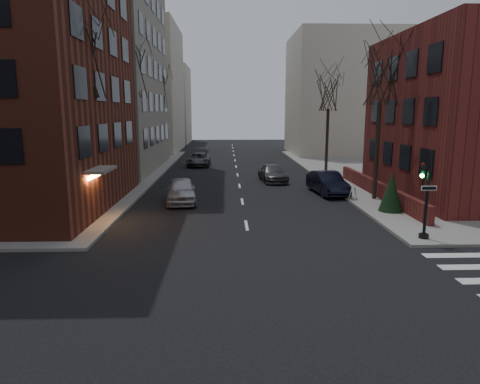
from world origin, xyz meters
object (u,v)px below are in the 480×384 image
object	(u,v)px
streetlamp_near	(128,134)
traffic_signal	(425,201)
streetlamp_far	(166,125)
sandwich_board	(353,193)
car_lane_gray	(273,173)
tree_right_a	(381,76)
car_lane_far	(199,159)
tree_left_c	(157,92)
tree_left_a	(78,61)
parked_sedan	(327,183)
car_lane_silver	(181,190)
tree_right_b	(329,93)
tree_left_b	(129,72)
evergreen_shrub	(391,192)

from	to	relation	value
streetlamp_near	traffic_signal	bearing A→B (deg)	-38.87
streetlamp_far	sandwich_board	xyz separation A→B (m)	(15.50, -24.19, -3.67)
traffic_signal	car_lane_gray	size ratio (longest dim) A/B	0.83
tree_right_a	car_lane_gray	distance (m)	12.49
traffic_signal	streetlamp_near	distance (m)	20.86
car_lane_gray	car_lane_far	xyz separation A→B (m)	(-6.92, 10.55, 0.00)
tree_left_c	tree_right_a	size ratio (longest dim) A/B	1.00
streetlamp_near	streetlamp_far	bearing A→B (deg)	90.00
traffic_signal	tree_left_a	size ratio (longest dim) A/B	0.39
streetlamp_near	parked_sedan	size ratio (longest dim) A/B	1.28
traffic_signal	tree_left_c	world-z (taller)	tree_left_c
tree_left_c	tree_right_a	world-z (taller)	same
tree_left_a	streetlamp_near	xyz separation A→B (m)	(0.60, 8.00, -4.23)
streetlamp_near	car_lane_far	distance (m)	15.74
car_lane_silver	parked_sedan	bearing A→B (deg)	8.64
traffic_signal	tree_right_a	size ratio (longest dim) A/B	0.41
traffic_signal	tree_right_b	xyz separation A→B (m)	(0.86, 23.01, 5.68)
tree_left_a	car_lane_silver	world-z (taller)	tree_left_a
car_lane_far	streetlamp_far	bearing A→B (deg)	129.22
tree_left_c	tree_left_b	bearing A→B (deg)	-90.00
traffic_signal	car_lane_gray	bearing A→B (deg)	106.33
tree_left_a	evergreen_shrub	distance (m)	18.73
tree_left_a	tree_left_b	size ratio (longest dim) A/B	0.95
parked_sedan	evergreen_shrub	bearing A→B (deg)	-76.35
sandwich_board	car_lane_gray	bearing A→B (deg)	142.01
tree_right_b	streetlamp_far	world-z (taller)	tree_right_b
tree_left_c	streetlamp_near	size ratio (longest dim) A/B	1.55
tree_left_a	tree_right_b	world-z (taller)	tree_left_a
evergreen_shrub	car_lane_gray	bearing A→B (deg)	115.31
tree_left_a	parked_sedan	world-z (taller)	tree_left_a
tree_right_a	tree_right_b	distance (m)	14.01
car_lane_gray	tree_left_c	bearing A→B (deg)	124.93
streetlamp_near	car_lane_gray	world-z (taller)	streetlamp_near
streetlamp_near	streetlamp_far	distance (m)	20.00
traffic_signal	parked_sedan	distance (m)	11.60
tree_right_b	parked_sedan	bearing A→B (deg)	-102.64
tree_left_c	streetlamp_near	xyz separation A→B (m)	(0.60, -18.00, -3.79)
tree_left_b	evergreen_shrub	bearing A→B (deg)	-33.94
tree_left_a	evergreen_shrub	bearing A→B (deg)	1.20
traffic_signal	car_lane_gray	distance (m)	17.98
parked_sedan	traffic_signal	bearing A→B (deg)	-88.49
tree_left_c	parked_sedan	xyz separation A→B (m)	(15.00, -19.59, -7.22)
sandwich_board	evergreen_shrub	distance (m)	3.72
car_lane_gray	evergreen_shrub	xyz separation A→B (m)	(5.60, -11.85, 0.59)
tree_right_a	car_lane_gray	size ratio (longest dim) A/B	2.01
tree_left_b	sandwich_board	distance (m)	19.90
car_lane_far	evergreen_shrub	distance (m)	25.67
car_lane_gray	tree_left_a	bearing A→B (deg)	-139.11
tree_left_a	car_lane_silver	bearing A→B (deg)	38.40
tree_right_a	parked_sedan	size ratio (longest dim) A/B	1.99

